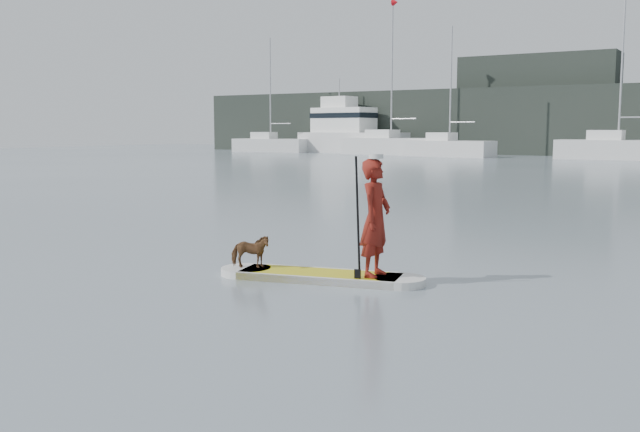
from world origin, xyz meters
The scene contains 12 objects.
ground centered at (0.00, 0.00, 0.00)m, with size 140.00×140.00×0.00m, color slate.
paddleboard centered at (2.06, -3.52, 0.06)m, with size 3.23×1.39×0.12m.
paddler centered at (2.91, -3.31, 1.01)m, with size 0.65×0.42×1.77m, color maroon.
white_cap centered at (2.91, -3.31, 1.93)m, with size 0.22×0.22×0.07m, color silver.
dog centered at (0.92, -3.80, 0.39)m, with size 0.29×0.63×0.53m, color #56341D.
paddle centered at (2.78, -3.62, 0.80)m, with size 0.10×0.30×2.00m.
sailboat_a centered at (-34.25, 45.84, 0.79)m, with size 7.93×3.09×11.26m.
sailboat_b centered at (-20.77, 45.65, 0.95)m, with size 9.44×3.70×13.68m.
sailboat_c centered at (-14.50, 43.95, 0.79)m, with size 7.73×3.44×10.72m.
sailboat_d centered at (-1.48, 45.00, 0.94)m, with size 8.91×2.79×13.12m.
motor_yacht_b centered at (-26.53, 48.15, 2.02)m, with size 11.31×5.16×7.20m.
shore_building_west centered at (-10.00, 54.00, 4.50)m, with size 14.00×4.00×9.00m, color black.
Camera 1 is at (7.75, -12.76, 2.33)m, focal length 40.00 mm.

